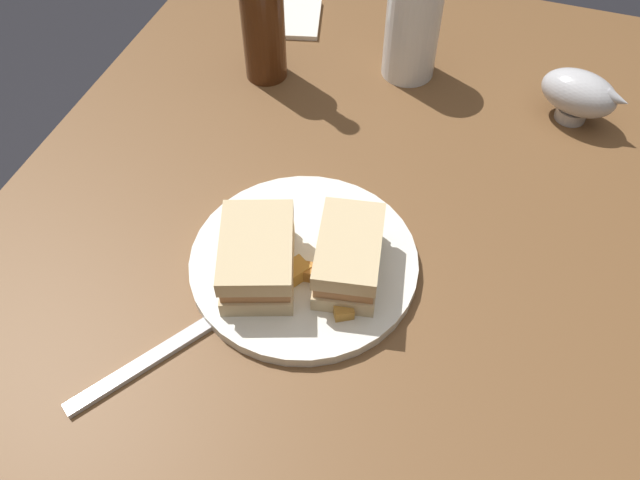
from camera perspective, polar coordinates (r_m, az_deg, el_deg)
ground_plane at (r=1.47m, az=0.78°, el=-19.29°), size 6.00×6.00×0.00m
dining_table at (r=1.12m, az=1.00°, el=-12.74°), size 1.27×0.89×0.77m
plate at (r=0.77m, az=-1.42°, el=-1.94°), size 0.27×0.27×0.02m
sandwich_half_left at (r=0.73m, az=-5.49°, el=-1.47°), size 0.14×0.11×0.06m
sandwich_half_right at (r=0.73m, az=2.55°, el=-1.40°), size 0.13×0.09×0.06m
potato_wedge_front at (r=0.72m, az=1.79°, el=-5.13°), size 0.05×0.04×0.01m
potato_wedge_middle at (r=0.74m, az=0.07°, el=-3.00°), size 0.02×0.05×0.02m
potato_wedge_back at (r=0.73m, az=1.28°, el=-4.38°), size 0.03×0.04×0.02m
potato_wedge_left_edge at (r=0.74m, az=-2.46°, el=-2.94°), size 0.04×0.04×0.02m
pint_glass at (r=1.01m, az=8.04°, el=17.29°), size 0.08×0.08×0.15m
gravy_boat at (r=1.00m, az=21.78°, el=11.81°), size 0.10×0.13×0.07m
cider_bottle at (r=0.98m, az=-5.08°, el=19.21°), size 0.06×0.06×0.27m
napkin at (r=1.15m, az=-2.40°, el=18.78°), size 0.13×0.11×0.01m
fork at (r=0.73m, az=-15.05°, el=-10.32°), size 0.16×0.11×0.01m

